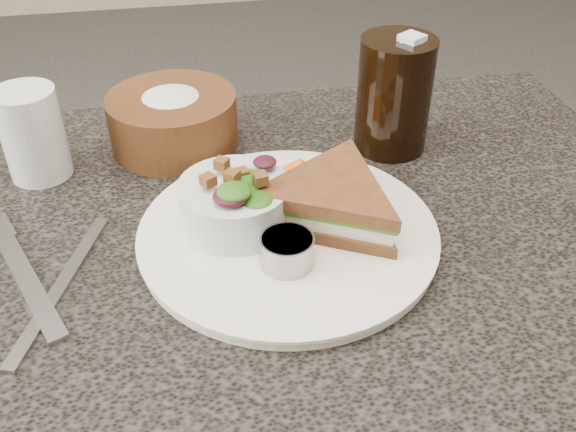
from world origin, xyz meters
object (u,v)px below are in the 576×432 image
(cola_glass, at_px, (394,91))
(dinner_plate, at_px, (288,234))
(sandwich, at_px, (331,201))
(salad_bowl, at_px, (234,197))
(bread_basket, at_px, (172,112))
(dressing_ramekin, at_px, (287,251))
(water_glass, at_px, (33,134))

(cola_glass, bearing_deg, dinner_plate, -134.69)
(sandwich, bearing_deg, dinner_plate, -143.34)
(sandwich, relative_size, salad_bowl, 1.57)
(cola_glass, bearing_deg, bread_basket, 168.41)
(dressing_ramekin, bearing_deg, bread_basket, 109.29)
(dressing_ramekin, height_order, bread_basket, bread_basket)
(sandwich, distance_m, bread_basket, 0.26)
(sandwich, bearing_deg, salad_bowl, -160.28)
(salad_bowl, bearing_deg, bread_basket, 105.29)
(bread_basket, xyz_separation_m, cola_glass, (0.27, -0.05, 0.03))
(salad_bowl, xyz_separation_m, water_glass, (-0.21, 0.16, 0.01))
(salad_bowl, relative_size, water_glass, 1.06)
(dinner_plate, xyz_separation_m, dressing_ramekin, (-0.01, -0.05, 0.02))
(salad_bowl, height_order, water_glass, water_glass)
(dinner_plate, xyz_separation_m, water_glass, (-0.26, 0.18, 0.05))
(dinner_plate, height_order, dressing_ramekin, dressing_ramekin)
(sandwich, relative_size, dressing_ramekin, 3.46)
(dinner_plate, distance_m, cola_glass, 0.24)
(salad_bowl, distance_m, dressing_ramekin, 0.09)
(water_glass, bearing_deg, dressing_ramekin, -42.13)
(dressing_ramekin, bearing_deg, sandwich, 46.50)
(sandwich, height_order, dressing_ramekin, sandwich)
(cola_glass, height_order, water_glass, cola_glass)
(salad_bowl, distance_m, bread_basket, 0.20)
(cola_glass, distance_m, water_glass, 0.43)
(sandwich, bearing_deg, bread_basket, 153.43)
(salad_bowl, xyz_separation_m, cola_glass, (0.21, 0.14, 0.03))
(salad_bowl, bearing_deg, water_glass, 143.75)
(dinner_plate, relative_size, dressing_ramekin, 5.86)
(salad_bowl, height_order, bread_basket, bread_basket)
(dressing_ramekin, bearing_deg, cola_glass, 51.41)
(dinner_plate, distance_m, dressing_ramekin, 0.06)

